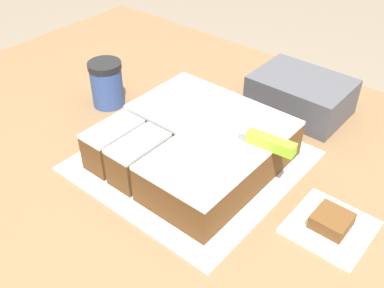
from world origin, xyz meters
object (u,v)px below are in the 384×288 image
coffee_cup (107,84)px  storage_box (301,95)px  cake_board (192,161)px  cake (195,144)px  brownie (332,221)px  knife (255,138)px

coffee_cup → storage_box: 0.45m
coffee_cup → storage_box: bearing=36.2°
coffee_cup → storage_box: (0.36, 0.27, -0.01)m
cake_board → cake: cake is taller
cake_board → storage_box: (0.07, 0.31, 0.04)m
cake → brownie: bearing=2.2°
coffee_cup → cake_board: bearing=-8.0°
cake_board → coffee_cup: size_ratio=3.56×
cake → knife: 0.13m
storage_box → coffee_cup: bearing=-143.8°
cake_board → knife: 0.15m
knife → storage_box: 0.28m
knife → cake: bearing=11.1°
cake → coffee_cup: (-0.30, 0.04, 0.01)m
brownie → coffee_cup: bearing=177.4°
coffee_cup → brownie: 0.59m
cake → coffee_cup: size_ratio=2.86×
brownie → storage_box: 0.37m
brownie → cake_board: bearing=-177.1°
knife → storage_box: size_ratio=1.38×
storage_box → cake_board: bearing=-102.7°
knife → coffee_cup: coffee_cup is taller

